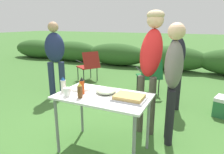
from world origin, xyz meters
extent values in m
plane|color=#3D6B2D|center=(0.00, 0.00, 0.00)|extent=(60.00, 60.00, 0.00)
ellipsoid|color=#2D5623|center=(-6.00, 4.92, 0.41)|extent=(2.40, 0.90, 0.82)
ellipsoid|color=#2D5623|center=(-4.00, 4.92, 0.41)|extent=(2.40, 0.90, 0.82)
ellipsoid|color=#2D5623|center=(-2.00, 4.92, 0.41)|extent=(2.40, 0.90, 0.82)
ellipsoid|color=#2D5623|center=(0.00, 4.92, 0.41)|extent=(2.40, 0.90, 0.82)
cube|color=white|center=(0.00, 0.00, 0.73)|extent=(1.10, 0.64, 0.02)
cylinder|color=gray|center=(-0.49, -0.27, 0.36)|extent=(0.04, 0.04, 0.71)
cylinder|color=gray|center=(0.49, -0.27, 0.36)|extent=(0.04, 0.04, 0.71)
cylinder|color=gray|center=(-0.49, 0.27, 0.36)|extent=(0.04, 0.04, 0.71)
cylinder|color=gray|center=(0.49, 0.27, 0.36)|extent=(0.04, 0.04, 0.71)
cube|color=#9E9EA3|center=(0.33, 0.00, 0.75)|extent=(0.36, 0.27, 0.02)
cube|color=tan|center=(0.33, 0.00, 0.78)|extent=(0.31, 0.23, 0.04)
cylinder|color=white|center=(-0.37, 0.08, 0.75)|extent=(0.25, 0.25, 0.03)
ellipsoid|color=#ADBC99|center=(0.00, 0.09, 0.77)|extent=(0.25, 0.25, 0.06)
cylinder|color=white|center=(-0.36, -0.20, 0.79)|extent=(0.08, 0.08, 0.10)
cylinder|color=silver|center=(-0.49, -0.10, 0.82)|extent=(0.06, 0.06, 0.15)
cone|color=#194793|center=(-0.49, -0.10, 0.91)|extent=(0.05, 0.05, 0.04)
cylinder|color=#CC4214|center=(-0.25, -0.06, 0.82)|extent=(0.06, 0.06, 0.16)
cone|color=black|center=(-0.25, -0.06, 0.93)|extent=(0.05, 0.05, 0.05)
cylinder|color=brown|center=(-0.20, -0.18, 0.81)|extent=(0.06, 0.06, 0.14)
cone|color=gold|center=(-0.20, -0.18, 0.90)|extent=(0.05, 0.05, 0.04)
cylinder|color=#4C473D|center=(0.27, 0.65, 0.42)|extent=(0.10, 0.10, 0.85)
cylinder|color=#4C473D|center=(0.44, 0.65, 0.42)|extent=(0.10, 0.10, 0.85)
ellipsoid|color=red|center=(0.36, 0.78, 1.17)|extent=(0.32, 0.47, 0.72)
sphere|color=#DBAD89|center=(0.36, 0.91, 1.60)|extent=(0.24, 0.24, 0.24)
ellipsoid|color=tan|center=(0.36, 0.91, 1.67)|extent=(0.25, 0.25, 0.14)
cylinder|color=#232D4C|center=(-1.88, 1.22, 0.38)|extent=(0.13, 0.13, 0.76)
cylinder|color=#232D4C|center=(-1.70, 1.35, 0.38)|extent=(0.13, 0.13, 0.76)
ellipsoid|color=navy|center=(-1.79, 1.28, 1.07)|extent=(0.49, 0.46, 0.62)
sphere|color=tan|center=(-1.79, 1.28, 1.49)|extent=(0.21, 0.21, 0.21)
cylinder|color=black|center=(0.51, 1.80, 0.37)|extent=(0.11, 0.11, 0.74)
cylinder|color=black|center=(0.65, 1.68, 0.37)|extent=(0.11, 0.11, 0.74)
ellipsoid|color=black|center=(0.58, 1.74, 1.04)|extent=(0.42, 0.41, 0.60)
sphere|color=#DBAD89|center=(0.58, 1.74, 1.45)|extent=(0.21, 0.21, 0.21)
cylinder|color=black|center=(0.68, 0.65, 0.38)|extent=(0.10, 0.10, 0.75)
cylinder|color=black|center=(0.72, 0.48, 0.38)|extent=(0.10, 0.10, 0.75)
ellipsoid|color=slate|center=(0.70, 0.56, 1.06)|extent=(0.29, 0.35, 0.61)
sphere|color=#DBAD89|center=(0.70, 0.56, 1.47)|extent=(0.21, 0.21, 0.21)
cube|color=maroon|center=(-1.88, 2.65, 0.39)|extent=(0.64, 0.64, 0.03)
cube|color=maroon|center=(-1.65, 2.50, 0.61)|extent=(0.39, 0.47, 0.44)
cylinder|color=black|center=(-1.82, 2.37, 0.19)|extent=(0.02, 0.02, 0.38)
cylinder|color=black|center=(-1.61, 2.71, 0.19)|extent=(0.02, 0.02, 0.38)
cylinder|color=black|center=(-2.16, 2.59, 0.19)|extent=(0.02, 0.02, 0.38)
cylinder|color=black|center=(-1.94, 2.93, 0.19)|extent=(0.02, 0.02, 0.38)
cylinder|color=black|center=(-2.01, 2.46, 0.56)|extent=(0.36, 0.25, 0.02)
cylinder|color=black|center=(-1.76, 2.84, 0.56)|extent=(0.36, 0.25, 0.02)
cube|color=#19602D|center=(-0.08, 2.37, 0.39)|extent=(0.63, 0.63, 0.03)
cube|color=#19602D|center=(0.06, 2.13, 0.61)|extent=(0.48, 0.37, 0.44)
cylinder|color=black|center=(-0.16, 2.09, 0.19)|extent=(0.02, 0.02, 0.38)
cylinder|color=black|center=(0.19, 2.30, 0.19)|extent=(0.02, 0.02, 0.38)
cylinder|color=black|center=(-0.36, 2.44, 0.19)|extent=(0.02, 0.02, 0.38)
cylinder|color=black|center=(-0.01, 2.64, 0.19)|extent=(0.02, 0.02, 0.38)
cylinder|color=black|center=(-0.28, 2.25, 0.56)|extent=(0.23, 0.37, 0.02)
cylinder|color=black|center=(0.12, 2.48, 0.56)|extent=(0.23, 0.37, 0.02)
camera|label=1|loc=(1.03, -1.95, 1.56)|focal=32.00mm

